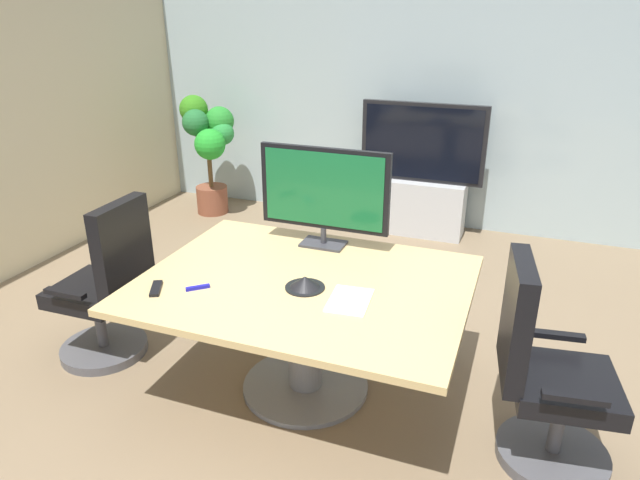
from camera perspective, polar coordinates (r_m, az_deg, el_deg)
ground_plane at (r=3.56m, az=-2.12°, el=-15.06°), size 7.40×7.40×0.00m
wall_back_glass_partition at (r=5.94m, az=10.10°, el=15.52°), size 5.91×0.10×2.95m
conference_table at (r=3.30m, az=-1.54°, el=-6.73°), size 1.82×1.39×0.73m
office_chair_left at (r=3.90m, az=-20.46°, el=-5.11°), size 0.60×0.58×1.09m
office_chair_right at (r=3.08m, az=21.49°, el=-13.15°), size 0.62×0.60×1.09m
tv_monitor at (r=3.56m, az=0.41°, el=4.87°), size 0.84×0.18×0.64m
wall_display_unit at (r=5.79m, az=9.92°, el=4.86°), size 1.20×0.36×1.31m
potted_plant at (r=6.31m, az=-11.10°, el=9.79°), size 0.61×0.62×1.28m
conference_phone at (r=3.13m, az=-1.51°, el=-4.31°), size 0.22×0.22×0.07m
remote_control at (r=3.24m, az=-16.05°, el=-4.67°), size 0.12×0.17×0.02m
whiteboard_marker at (r=3.19m, az=-12.10°, el=-4.66°), size 0.11×0.10×0.02m
paper_notepad at (r=3.01m, az=2.97°, el=-6.03°), size 0.24×0.32×0.01m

